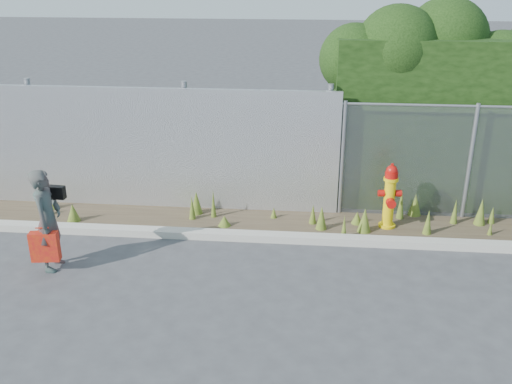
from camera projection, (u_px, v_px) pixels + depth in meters
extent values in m
plane|color=#3D3D3F|center=(269.00, 302.00, 7.56)|extent=(80.00, 80.00, 0.00)
cube|color=#AAA699|center=(277.00, 237.00, 9.20)|extent=(16.00, 0.22, 0.12)
cube|color=#453727|center=(279.00, 225.00, 9.78)|extent=(16.00, 1.20, 0.01)
cone|color=#465D1C|center=(213.00, 204.00, 9.95)|extent=(0.10, 0.10, 0.52)
cone|color=#465D1C|center=(344.00, 227.00, 9.22)|extent=(0.10, 0.10, 0.41)
cone|color=#465D1C|center=(53.00, 202.00, 10.35)|extent=(0.18, 0.18, 0.28)
cone|color=#465D1C|center=(490.00, 229.00, 9.35)|extent=(0.08, 0.08, 0.24)
cone|color=#465D1C|center=(481.00, 212.00, 9.68)|extent=(0.19, 0.19, 0.48)
cone|color=#465D1C|center=(357.00, 218.00, 9.75)|extent=(0.19, 0.19, 0.22)
cone|color=#465D1C|center=(321.00, 218.00, 9.52)|extent=(0.19, 0.19, 0.42)
cone|color=#465D1C|center=(196.00, 203.00, 10.11)|extent=(0.22, 0.22, 0.43)
cone|color=#465D1C|center=(401.00, 205.00, 9.90)|extent=(0.13, 0.13, 0.53)
cone|color=#465D1C|center=(492.00, 216.00, 9.75)|extent=(0.12, 0.12, 0.31)
cone|color=#465D1C|center=(313.00, 215.00, 9.74)|extent=(0.13, 0.13, 0.35)
cone|color=#465D1C|center=(428.00, 223.00, 9.35)|extent=(0.15, 0.15, 0.44)
cone|color=#465D1C|center=(415.00, 205.00, 10.06)|extent=(0.24, 0.24, 0.41)
cone|color=#465D1C|center=(49.00, 210.00, 10.12)|extent=(0.16, 0.16, 0.20)
cone|color=#465D1C|center=(73.00, 213.00, 9.83)|extent=(0.24, 0.24, 0.32)
cone|color=#465D1C|center=(192.00, 208.00, 9.89)|extent=(0.12, 0.12, 0.44)
cone|color=#465D1C|center=(224.00, 222.00, 9.67)|extent=(0.23, 0.23, 0.19)
cone|color=#465D1C|center=(274.00, 213.00, 9.98)|extent=(0.11, 0.11, 0.20)
cone|color=#465D1C|center=(364.00, 221.00, 9.43)|extent=(0.23, 0.23, 0.42)
cone|color=#465D1C|center=(455.00, 212.00, 9.72)|extent=(0.12, 0.12, 0.45)
cube|color=#B2B3B9|center=(101.00, 148.00, 10.20)|extent=(8.50, 0.08, 2.20)
cylinder|color=gray|center=(36.00, 141.00, 10.40)|extent=(0.10, 0.10, 2.30)
cylinder|color=gray|center=(187.00, 145.00, 10.16)|extent=(0.10, 0.10, 2.30)
cylinder|color=gray|center=(328.00, 149.00, 9.94)|extent=(0.10, 0.10, 2.30)
cylinder|color=gray|center=(342.00, 159.00, 9.86)|extent=(0.07, 0.07, 2.05)
cylinder|color=gray|center=(470.00, 163.00, 9.67)|extent=(0.07, 0.07, 2.05)
sphere|color=black|center=(354.00, 59.00, 10.04)|extent=(1.24, 1.24, 1.24)
sphere|color=black|center=(397.00, 48.00, 9.90)|extent=(1.47, 1.47, 1.47)
sphere|color=black|center=(446.00, 40.00, 10.03)|extent=(1.47, 1.47, 1.47)
sphere|color=black|center=(499.00, 69.00, 9.96)|extent=(1.34, 1.34, 1.34)
cylinder|color=yellow|center=(387.00, 226.00, 9.68)|extent=(0.28, 0.28, 0.06)
cylinder|color=yellow|center=(389.00, 204.00, 9.53)|extent=(0.18, 0.18, 0.86)
cylinder|color=yellow|center=(391.00, 179.00, 9.36)|extent=(0.24, 0.24, 0.05)
cylinder|color=#B20F0A|center=(391.00, 175.00, 9.33)|extent=(0.21, 0.21, 0.10)
sphere|color=#B20F0A|center=(392.00, 171.00, 9.30)|extent=(0.19, 0.19, 0.19)
cylinder|color=#B20F0A|center=(392.00, 165.00, 9.27)|extent=(0.05, 0.05, 0.05)
cylinder|color=#B20F0A|center=(381.00, 193.00, 9.46)|extent=(0.10, 0.11, 0.11)
cylinder|color=#B20F0A|center=(398.00, 194.00, 9.44)|extent=(0.10, 0.11, 0.11)
cylinder|color=#B20F0A|center=(390.00, 203.00, 9.37)|extent=(0.15, 0.12, 0.15)
imported|color=#0F635A|center=(48.00, 220.00, 8.15)|extent=(0.39, 0.57, 1.53)
cube|color=#B40A17|center=(45.00, 247.00, 8.13)|extent=(0.40, 0.15, 0.44)
cylinder|color=#B40A17|center=(42.00, 228.00, 8.02)|extent=(0.19, 0.02, 0.02)
cube|color=black|center=(56.00, 192.00, 8.23)|extent=(0.25, 0.10, 0.19)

